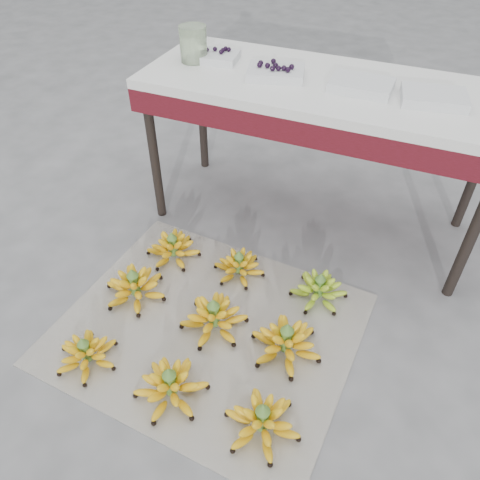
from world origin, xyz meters
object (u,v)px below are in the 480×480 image
at_px(bunch_back_left, 173,248).
at_px(glass_jar, 193,44).
at_px(bunch_mid_right, 286,342).
at_px(bunch_back_center, 239,266).
at_px(bunch_back_right, 319,289).
at_px(tray_left, 276,72).
at_px(tray_right, 361,85).
at_px(bunch_mid_center, 214,317).
at_px(bunch_front_center, 171,386).
at_px(bunch_front_right, 262,421).
at_px(tray_far_right, 434,97).
at_px(bunch_front_left, 86,354).
at_px(newspaper_mat, 208,328).
at_px(bunch_mid_left, 135,287).
at_px(vendor_table, 321,100).
at_px(tray_far_left, 215,56).

xyz_separation_m(bunch_back_left, glass_jar, (-0.11, 0.56, 0.82)).
xyz_separation_m(bunch_mid_right, bunch_back_center, (-0.36, 0.35, -0.01)).
xyz_separation_m(bunch_back_left, bunch_back_right, (0.76, 0.02, -0.00)).
height_order(tray_left, tray_right, tray_left).
distance_m(bunch_mid_center, glass_jar, 1.30).
xyz_separation_m(bunch_mid_right, glass_jar, (-0.83, 0.89, 0.82)).
relative_size(bunch_front_center, bunch_back_left, 0.94).
bearing_deg(bunch_mid_center, glass_jar, 100.58).
relative_size(bunch_front_right, bunch_back_center, 1.09).
bearing_deg(tray_far_right, bunch_mid_center, -126.12).
xyz_separation_m(bunch_front_left, bunch_mid_center, (0.40, 0.37, 0.01)).
bearing_deg(newspaper_mat, bunch_back_center, 90.77).
relative_size(bunch_mid_center, bunch_back_center, 1.34).
distance_m(bunch_mid_left, vendor_table, 1.23).
xyz_separation_m(bunch_mid_center, tray_left, (-0.06, 0.86, 0.76)).
distance_m(newspaper_mat, bunch_mid_center, 0.07).
relative_size(bunch_front_right, tray_left, 1.03).
xyz_separation_m(bunch_front_right, tray_left, (-0.43, 1.22, 0.76)).
bearing_deg(bunch_front_right, bunch_mid_right, 99.74).
relative_size(tray_left, tray_right, 1.10).
bearing_deg(bunch_back_left, tray_right, 19.06).
height_order(bunch_front_center, bunch_back_center, bunch_front_center).
distance_m(bunch_back_right, tray_right, 0.93).
distance_m(bunch_mid_left, bunch_back_center, 0.50).
bearing_deg(tray_left, vendor_table, 10.62).
relative_size(newspaper_mat, tray_left, 4.26).
height_order(bunch_front_right, tray_far_right, tray_far_right).
relative_size(bunch_back_center, vendor_table, 0.17).
distance_m(bunch_mid_left, glass_jar, 1.19).
bearing_deg(tray_far_right, tray_far_left, 176.34).
bearing_deg(tray_left, bunch_back_center, -86.07).
height_order(bunch_back_left, tray_left, tray_left).
relative_size(vendor_table, tray_left, 5.70).
relative_size(bunch_front_right, bunch_mid_left, 1.04).
relative_size(bunch_mid_right, glass_jar, 2.03).
relative_size(bunch_mid_left, bunch_back_right, 0.91).
distance_m(newspaper_mat, tray_far_left, 1.31).
bearing_deg(bunch_mid_left, bunch_front_right, -25.48).
xyz_separation_m(bunch_mid_center, glass_jar, (-0.50, 0.88, 0.82)).
bearing_deg(tray_far_right, newspaper_mat, -126.52).
relative_size(bunch_mid_right, bunch_back_center, 1.21).
bearing_deg(tray_right, bunch_mid_center, -110.66).
relative_size(bunch_front_center, bunch_back_right, 1.00).
distance_m(bunch_front_right, tray_left, 1.50).
height_order(bunch_mid_left, bunch_back_right, bunch_mid_left).
bearing_deg(bunch_mid_left, tray_far_left, 90.07).
xyz_separation_m(bunch_front_center, vendor_table, (0.16, 1.26, 0.65)).
bearing_deg(bunch_mid_right, newspaper_mat, -169.31).
xyz_separation_m(bunch_mid_left, tray_far_right, (1.05, 0.84, 0.76)).
bearing_deg(bunch_back_left, tray_far_right, 9.65).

